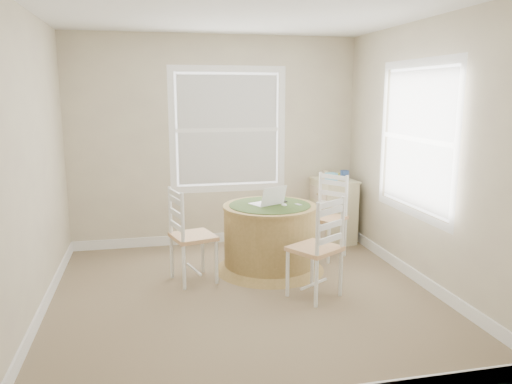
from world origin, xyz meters
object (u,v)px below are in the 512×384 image
object	(u,v)px
chair_near	(315,248)
laptop	(268,202)
round_table	(270,234)
chair_right	(324,217)
chair_left	(193,236)
corner_chest	(333,210)

from	to	relation	value
chair_near	laptop	xyz separation A→B (m)	(-0.25, 0.84, 0.28)
round_table	chair_right	xyz separation A→B (m)	(0.73, 0.29, 0.08)
laptop	chair_left	bearing A→B (deg)	-12.02
round_table	chair_near	xyz separation A→B (m)	(0.23, -0.81, 0.08)
chair_left	corner_chest	bearing A→B (deg)	-77.19
chair_left	chair_near	world-z (taller)	same
chair_left	corner_chest	distance (m)	2.17
chair_left	chair_right	size ratio (longest dim) A/B	1.00
chair_right	laptop	size ratio (longest dim) A/B	2.37
chair_near	chair_right	distance (m)	1.21
round_table	chair_right	distance (m)	0.79
round_table	chair_near	world-z (taller)	chair_near
chair_left	chair_near	bearing A→B (deg)	-136.77
laptop	corner_chest	bearing A→B (deg)	-167.44
corner_chest	laptop	bearing A→B (deg)	-146.97
laptop	chair_right	bearing A→B (deg)	173.73
round_table	chair_left	world-z (taller)	chair_left
chair_right	corner_chest	size ratio (longest dim) A/B	1.16
round_table	laptop	xyz separation A→B (m)	(-0.01, 0.03, 0.36)
laptop	corner_chest	distance (m)	1.40
chair_near	laptop	world-z (taller)	chair_near
round_table	chair_left	bearing A→B (deg)	174.08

